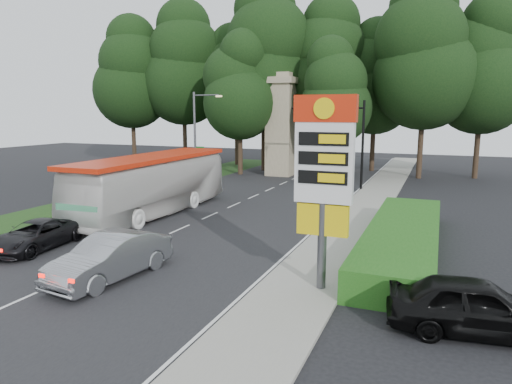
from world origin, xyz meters
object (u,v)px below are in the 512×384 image
at_px(monument, 281,124).
at_px(suv_charcoal, 35,235).
at_px(gas_station_pylon, 324,167).
at_px(streetlight_signs, 197,133).
at_px(transit_bus, 153,185).
at_px(sedan_silver, 111,257).
at_px(traffic_signal_mast, 347,132).
at_px(parked_car_black, 477,306).

distance_m(monument, suv_charcoal, 28.55).
bearing_deg(gas_station_pylon, monument, 111.80).
height_order(streetlight_signs, transit_bus, streetlight_signs).
height_order(streetlight_signs, monument, monument).
xyz_separation_m(monument, sedan_silver, (3.50, -29.86, -4.25)).
xyz_separation_m(traffic_signal_mast, sedan_silver, (-4.18, -23.86, -3.82)).
bearing_deg(parked_car_black, streetlight_signs, 37.22).
bearing_deg(transit_bus, sedan_silver, -63.21).
bearing_deg(traffic_signal_mast, streetlight_signs, -171.08).
height_order(streetlight_signs, parked_car_black, streetlight_signs).
relative_size(gas_station_pylon, streetlight_signs, 0.86).
bearing_deg(suv_charcoal, parked_car_black, -9.37).
bearing_deg(transit_bus, monument, 85.98).
bearing_deg(traffic_signal_mast, suv_charcoal, -114.31).
relative_size(transit_bus, suv_charcoal, 2.76).
bearing_deg(transit_bus, gas_station_pylon, -32.47).
height_order(gas_station_pylon, traffic_signal_mast, traffic_signal_mast).
bearing_deg(gas_station_pylon, sedan_silver, -166.44).
bearing_deg(streetlight_signs, transit_bus, -73.59).
distance_m(sedan_silver, parked_car_black, 12.59).
height_order(traffic_signal_mast, suv_charcoal, traffic_signal_mast).
distance_m(gas_station_pylon, suv_charcoal, 14.02).
relative_size(monument, transit_bus, 0.77).
height_order(gas_station_pylon, transit_bus, gas_station_pylon).
relative_size(sedan_silver, parked_car_black, 1.06).
relative_size(monument, suv_charcoal, 2.12).
distance_m(traffic_signal_mast, monument, 9.76).
height_order(gas_station_pylon, suv_charcoal, gas_station_pylon).
height_order(traffic_signal_mast, monument, monument).
distance_m(traffic_signal_mast, streetlight_signs, 12.83).
relative_size(monument, parked_car_black, 2.04).
height_order(traffic_signal_mast, transit_bus, traffic_signal_mast).
relative_size(gas_station_pylon, sedan_silver, 1.32).
xyz_separation_m(streetlight_signs, sedan_silver, (8.49, -21.87, -3.58)).
bearing_deg(monument, suv_charcoal, -94.68).
xyz_separation_m(streetlight_signs, parked_car_black, (21.08, -21.51, -3.60)).
distance_m(gas_station_pylon, monument, 30.17).
relative_size(gas_station_pylon, suv_charcoal, 1.44).
bearing_deg(parked_car_black, transit_bus, 54.00).
height_order(gas_station_pylon, sedan_silver, gas_station_pylon).
bearing_deg(suv_charcoal, traffic_signal_mast, 60.66).
distance_m(streetlight_signs, monument, 9.44).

